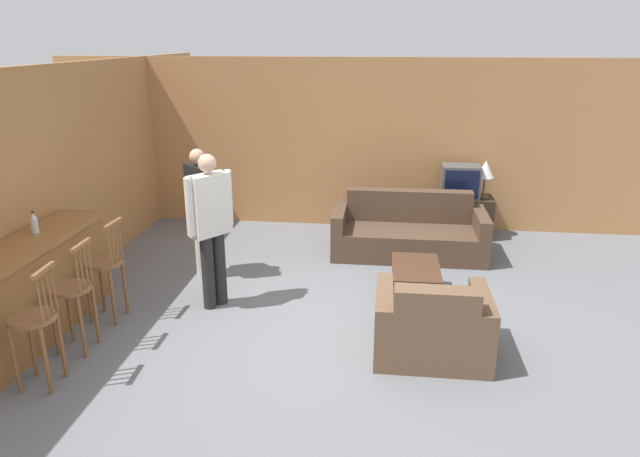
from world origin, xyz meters
name	(u,v)px	position (x,y,z in m)	size (l,w,h in m)	color
ground_plane	(326,332)	(0.00, 0.00, 0.00)	(24.00, 24.00, 0.00)	slate
wall_back	(351,144)	(0.00, 3.59, 1.30)	(9.40, 0.08, 2.60)	#B27A47
wall_left	(79,172)	(-3.21, 1.30, 1.30)	(0.08, 8.59, 2.60)	#B27A47
bar_counter	(23,297)	(-2.88, -0.57, 0.50)	(0.55, 2.54, 1.00)	brown
bar_chair_near	(36,326)	(-2.33, -1.21, 0.57)	(0.41, 0.41, 1.10)	brown
bar_chair_mid	(73,296)	(-2.33, -0.61, 0.57)	(0.39, 0.39, 1.10)	brown
bar_chair_far	(106,269)	(-2.33, 0.04, 0.57)	(0.40, 0.40, 1.10)	brown
couch_far	(408,233)	(0.89, 2.39, 0.29)	(2.08, 0.92, 0.83)	#4C3828
armchair_near	(432,327)	(1.03, -0.32, 0.29)	(1.07, 0.88, 0.81)	brown
coffee_table	(416,272)	(0.93, 0.92, 0.33)	(0.54, 0.88, 0.40)	#472D1E
tv_unit	(457,216)	(1.65, 3.23, 0.30)	(1.00, 0.48, 0.61)	#2D2319
tv	(460,181)	(1.65, 3.23, 0.85)	(0.56, 0.41, 0.48)	#4C4C4C
bottle	(34,223)	(-2.94, -0.11, 1.10)	(0.07, 0.07, 0.23)	silver
table_lamp	(485,170)	(2.00, 3.23, 1.02)	(0.26, 0.26, 0.56)	brown
person_by_window	(200,206)	(-1.69, 1.28, 0.92)	(0.43, 0.41, 1.62)	silver
person_by_counter	(211,223)	(-1.31, 0.48, 0.98)	(0.42, 0.49, 1.73)	black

